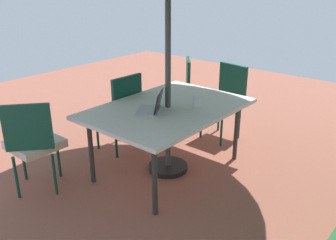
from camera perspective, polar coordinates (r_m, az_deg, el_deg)
ground_plane at (r=4.21m, az=0.00°, el=-7.82°), size 10.00×10.00×0.02m
dining_table at (r=3.91m, az=0.00°, el=1.38°), size 1.73×1.19×0.76m
chair_west at (r=4.89m, az=8.79°, el=3.42°), size 0.49×0.48×0.98m
chair_southwest at (r=5.24m, az=1.50°, el=4.89°), size 0.58×0.58×0.98m
chair_south at (r=4.48m, az=-7.53°, el=1.78°), size 0.46×0.47×0.98m
chair_southeast at (r=3.81m, az=-20.28°, el=-3.07°), size 0.58×0.59×0.98m
laptop at (r=3.74m, az=-2.50°, el=2.03°), size 0.40×0.38×0.21m
cup at (r=3.90m, az=4.37°, el=3.00°), size 0.07×0.07×0.12m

